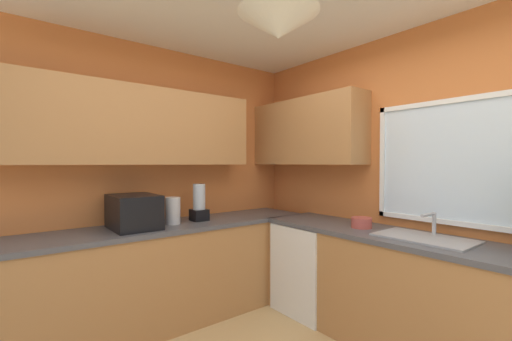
{
  "coord_description": "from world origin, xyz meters",
  "views": [
    {
      "loc": [
        1.3,
        -1.17,
        1.46
      ],
      "look_at": [
        -0.79,
        0.47,
        1.4
      ],
      "focal_mm": 22.94,
      "sensor_mm": 36.0,
      "label": 1
    }
  ],
  "objects": [
    {
      "name": "dishwasher",
      "position": [
        -0.89,
        1.27,
        0.43
      ],
      "size": [
        0.6,
        0.6,
        0.86
      ],
      "primitive_type": "cube",
      "color": "white",
      "rests_on": "ground_plane"
    },
    {
      "name": "kettle",
      "position": [
        -1.53,
        0.08,
        1.03
      ],
      "size": [
        0.14,
        0.14,
        0.25
      ],
      "primitive_type": "cylinder",
      "color": "#B7B7BC",
      "rests_on": "counter_run_left"
    },
    {
      "name": "counter_run_left",
      "position": [
        -1.55,
        0.0,
        0.45
      ],
      "size": [
        0.65,
        2.95,
        0.9
      ],
      "color": "#AD7542",
      "rests_on": "ground_plane"
    },
    {
      "name": "bowl",
      "position": [
        -0.36,
        1.3,
        0.95
      ],
      "size": [
        0.17,
        0.17,
        0.09
      ],
      "primitive_type": "cylinder",
      "color": "#B74C42",
      "rests_on": "counter_run_back"
    },
    {
      "name": "room_shell",
      "position": [
        -0.8,
        0.5,
        1.83
      ],
      "size": [
        3.85,
        3.34,
        2.67
      ],
      "color": "#D17238",
      "rests_on": "ground_plane"
    },
    {
      "name": "counter_run_back",
      "position": [
        0.21,
        1.3,
        0.45
      ],
      "size": [
        2.94,
        0.65,
        0.9
      ],
      "color": "#AD7542",
      "rests_on": "ground_plane"
    },
    {
      "name": "blender_appliance",
      "position": [
        -1.55,
        0.36,
        1.06
      ],
      "size": [
        0.15,
        0.15,
        0.36
      ],
      "color": "black",
      "rests_on": "counter_run_left"
    },
    {
      "name": "sink_assembly",
      "position": [
        0.17,
        1.31,
        0.91
      ],
      "size": [
        0.66,
        0.4,
        0.19
      ],
      "color": "#9EA0A5",
      "rests_on": "counter_run_back"
    },
    {
      "name": "microwave",
      "position": [
        -1.55,
        -0.27,
        1.05
      ],
      "size": [
        0.48,
        0.36,
        0.29
      ],
      "primitive_type": "cube",
      "color": "black",
      "rests_on": "counter_run_left"
    }
  ]
}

